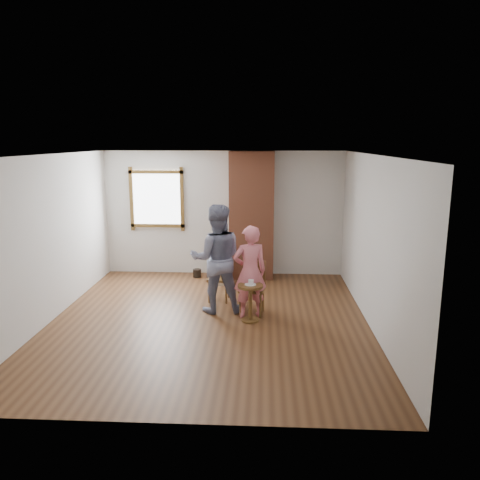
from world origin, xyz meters
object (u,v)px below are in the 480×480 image
side_table (250,297)px  dining_chair_right (253,284)px  stoneware_crock (222,271)px  man (217,259)px  dining_chair_left (220,275)px  person_pink (250,272)px

side_table → dining_chair_right: bearing=85.8°
stoneware_crock → side_table: 2.06m
stoneware_crock → man: (0.06, -1.53, 0.65)m
stoneware_crock → dining_chair_left: 0.96m
stoneware_crock → man: 1.66m
dining_chair_right → person_pink: bearing=-95.7°
dining_chair_left → man: (0.01, -0.59, 0.45)m
stoneware_crock → person_pink: person_pink is taller
dining_chair_left → side_table: size_ratio=1.35×
stoneware_crock → man: man is taller
dining_chair_left → person_pink: person_pink is taller
dining_chair_left → stoneware_crock: bearing=98.3°
person_pink → side_table: bearing=78.0°
stoneware_crock → side_table: bearing=-72.2°
dining_chair_right → person_pink: person_pink is taller
dining_chair_left → side_table: dining_chair_left is taller
stoneware_crock → dining_chair_right: bearing=-67.3°
man → person_pink: size_ratio=1.20×
dining_chair_left → man: man is taller
side_table → man: man is taller
dining_chair_right → side_table: (-0.03, -0.39, -0.08)m
dining_chair_right → side_table: 0.39m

